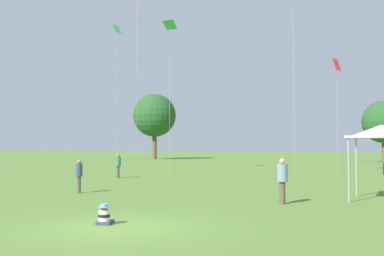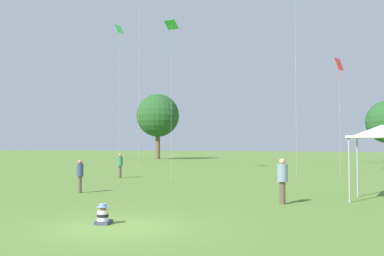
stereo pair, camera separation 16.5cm
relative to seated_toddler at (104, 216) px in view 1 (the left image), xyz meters
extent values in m
plane|color=#567A33|center=(0.58, -0.26, -0.25)|extent=(300.00, 300.00, 0.00)
cube|color=#383D56|center=(-0.02, 0.06, -0.20)|extent=(0.50, 0.57, 0.10)
cylinder|color=silver|center=(0.01, -0.02, 0.00)|extent=(0.38, 0.38, 0.30)
cylinder|color=black|center=(0.01, -0.02, 0.00)|extent=(0.39, 0.39, 0.08)
sphere|color=brown|center=(0.01, -0.02, 0.24)|extent=(0.20, 0.20, 0.20)
cylinder|color=#6B8ED1|center=(0.01, -0.02, 0.25)|extent=(0.35, 0.35, 0.01)
cylinder|color=#6B8ED1|center=(0.01, -0.02, 0.29)|extent=(0.21, 0.21, 0.09)
cylinder|color=brown|center=(-5.74, 6.49, 0.13)|extent=(0.23, 0.23, 0.75)
cylinder|color=#334260|center=(-5.74, 6.49, 0.81)|extent=(0.42, 0.42, 0.60)
sphere|color=#A37556|center=(-5.74, 6.49, 1.19)|extent=(0.20, 0.20, 0.20)
cylinder|color=brown|center=(-9.20, 15.33, 0.15)|extent=(0.29, 0.29, 0.80)
cylinder|color=#387A51|center=(-9.20, 15.33, 0.87)|extent=(0.52, 0.52, 0.63)
sphere|color=#A37556|center=(-9.20, 15.33, 1.27)|extent=(0.22, 0.22, 0.22)
cylinder|color=brown|center=(3.69, 6.25, 0.17)|extent=(0.23, 0.23, 0.84)
cylinder|color=gray|center=(3.69, 6.25, 0.92)|extent=(0.42, 0.42, 0.66)
sphere|color=tan|center=(3.69, 6.25, 1.35)|extent=(0.23, 0.23, 0.23)
cube|color=white|center=(7.16, 8.75, 2.29)|extent=(2.66, 2.66, 0.08)
cone|color=white|center=(7.16, 8.75, 2.55)|extent=(2.53, 2.53, 0.45)
cylinder|color=#99999E|center=(6.14, 9.95, 1.00)|extent=(0.07, 0.07, 2.49)
cylinder|color=#99999E|center=(5.96, 7.73, 1.00)|extent=(0.07, 0.07, 2.49)
cylinder|color=orange|center=(-10.98, 20.83, 13.42)|extent=(0.02, 0.02, 1.03)
cylinder|color=#BCB7A8|center=(-10.98, 20.83, 7.00)|extent=(0.01, 0.01, 14.49)
cylinder|color=#BCB7A8|center=(1.59, 20.84, 6.84)|extent=(0.01, 0.01, 14.16)
cube|color=green|center=(-14.25, 23.02, 12.26)|extent=(0.60, 0.92, 0.75)
cylinder|color=green|center=(-14.25, 23.02, 11.28)|extent=(0.02, 0.02, 1.37)
cylinder|color=#BCB7A8|center=(-14.25, 23.02, 6.01)|extent=(0.01, 0.01, 12.50)
cube|color=red|center=(4.34, 22.38, 7.67)|extent=(0.57, 0.94, 0.85)
cylinder|color=red|center=(4.34, 22.38, 6.94)|extent=(0.02, 0.02, 0.84)
cylinder|color=#BCB7A8|center=(4.34, 22.38, 3.71)|extent=(0.01, 0.01, 7.91)
cube|color=green|center=(-4.73, 14.03, 9.38)|extent=(0.79, 0.66, 0.47)
cylinder|color=green|center=(-4.73, 14.03, 8.33)|extent=(0.02, 0.02, 1.58)
cylinder|color=#BCB7A8|center=(-4.73, 14.03, 4.57)|extent=(0.01, 0.01, 9.62)
cylinder|color=brown|center=(-25.88, 52.59, 2.29)|extent=(0.74, 0.74, 5.08)
sphere|color=#235123|center=(-25.88, 52.59, 6.70)|extent=(6.79, 6.79, 6.79)
cylinder|color=brown|center=(7.59, 51.86, 1.61)|extent=(0.63, 0.63, 3.70)
sphere|color=#235123|center=(7.59, 51.86, 4.96)|extent=(5.47, 5.47, 5.47)
camera|label=1|loc=(7.10, -10.62, 1.95)|focal=42.00mm
camera|label=2|loc=(7.25, -10.56, 1.95)|focal=42.00mm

